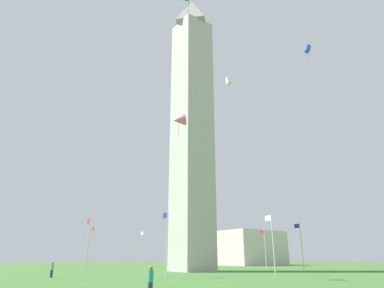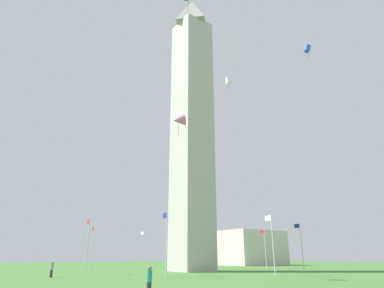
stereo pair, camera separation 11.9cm
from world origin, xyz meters
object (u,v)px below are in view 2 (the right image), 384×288
object	(u,v)px
person_gray_shirt	(52,270)
person_teal_shirt	(149,281)
flagpole_se	(167,240)
flagpole_sw	(301,244)
flagpole_n	(143,247)
kite_pink_delta	(179,120)
flagpole_w	(265,247)
flagpole_e	(88,243)
distant_building	(235,248)
flagpole_ne	(93,246)
kite_white_box	(229,81)
obelisk_monument	(192,118)
kite_blue_box	(307,49)
flagpole_s	(272,241)
flagpole_nw	(205,248)

from	to	relation	value
person_gray_shirt	person_teal_shirt	bearing A→B (deg)	-102.52
flagpole_se	flagpole_sw	distance (m)	24.76
flagpole_n	kite_pink_delta	world-z (taller)	kite_pink_delta
flagpole_w	kite_pink_delta	bearing A→B (deg)	117.97
flagpole_n	flagpole_e	xyz separation A→B (m)	(-17.51, 17.51, 0.00)
flagpole_e	distant_building	bearing A→B (deg)	-59.98
flagpole_e	flagpole_ne	bearing A→B (deg)	-22.50
kite_pink_delta	kite_white_box	bearing A→B (deg)	-78.10
flagpole_ne	kite_white_box	bearing A→B (deg)	-161.59
flagpole_ne	person_teal_shirt	distance (m)	42.60
obelisk_monument	flagpole_n	xyz separation A→B (m)	(17.57, 0.00, -22.89)
flagpole_se	flagpole_w	bearing A→B (deg)	-67.50
flagpole_n	distant_building	distance (m)	43.07
flagpole_n	kite_blue_box	distance (m)	48.81
flagpole_se	obelisk_monument	bearing A→B (deg)	-45.15
flagpole_ne	flagpole_e	world-z (taller)	same
kite_white_box	distant_building	distance (m)	68.32
flagpole_w	person_gray_shirt	xyz separation A→B (m)	(-4.67, 40.45, -3.25)
flagpole_se	kite_white_box	world-z (taller)	kite_white_box
kite_blue_box	flagpole_s	bearing A→B (deg)	41.82
flagpole_nw	kite_white_box	size ratio (longest dim) A/B	2.96
obelisk_monument	person_gray_shirt	bearing A→B (deg)	101.34
flagpole_e	flagpole_se	distance (m)	13.40
flagpole_sw	flagpole_nw	world-z (taller)	same
flagpole_e	flagpole_nw	distance (m)	32.35
obelisk_monument	flagpole_w	world-z (taller)	obelisk_monument
flagpole_ne	flagpole_w	bearing A→B (deg)	-112.50
flagpole_s	flagpole_sw	xyz separation A→B (m)	(5.13, -12.38, 0.00)
flagpole_n	flagpole_sw	xyz separation A→B (m)	(-29.89, -12.38, 0.00)
person_gray_shirt	kite_white_box	distance (m)	34.13
obelisk_monument	flagpole_s	bearing A→B (deg)	180.00
obelisk_monument	flagpole_s	xyz separation A→B (m)	(-17.45, 0.00, -22.89)
kite_white_box	distant_building	world-z (taller)	kite_white_box
flagpole_sw	person_teal_shirt	world-z (taller)	flagpole_sw
obelisk_monument	flagpole_w	size ratio (longest dim) A/B	7.27
flagpole_sw	flagpole_s	bearing A→B (deg)	112.50
flagpole_s	person_gray_shirt	bearing A→B (deg)	60.76
flagpole_ne	obelisk_monument	bearing A→B (deg)	-135.15
flagpole_w	flagpole_s	bearing A→B (deg)	135.00
flagpole_ne	kite_white_box	world-z (taller)	kite_white_box
flagpole_w	distant_building	distance (m)	40.21
flagpole_s	kite_pink_delta	size ratio (longest dim) A/B	2.48
flagpole_n	obelisk_monument	bearing A→B (deg)	180.00
flagpole_sw	kite_pink_delta	bearing A→B (deg)	99.09
flagpole_n	flagpole_e	bearing A→B (deg)	135.00
flagpole_se	flagpole_sw	bearing A→B (deg)	-90.00
flagpole_e	flagpole_nw	size ratio (longest dim) A/B	1.00
person_gray_shirt	flagpole_n	bearing A→B (deg)	32.45
flagpole_ne	kite_pink_delta	bearing A→B (deg)	177.51
kite_pink_delta	distant_building	distance (m)	74.37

